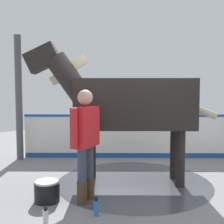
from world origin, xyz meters
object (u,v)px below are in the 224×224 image
object	(u,v)px
bottle_spray	(96,207)
handler	(85,138)
wash_bucket	(47,191)
bottle_shampoo	(46,216)
horse	(127,103)

from	to	relation	value
bottle_spray	handler	bearing A→B (deg)	-19.81
handler	wash_bucket	world-z (taller)	handler
bottle_spray	wash_bucket	bearing A→B (deg)	17.54
wash_bucket	bottle_shampoo	size ratio (longest dim) A/B	1.79
handler	bottle_spray	bearing A→B (deg)	-44.53
bottle_shampoo	bottle_spray	distance (m)	0.65
handler	bottle_spray	xyz separation A→B (m)	(-0.50, 0.18, -0.84)
horse	handler	distance (m)	1.19
horse	wash_bucket	distance (m)	1.99
handler	wash_bucket	distance (m)	0.99
wash_bucket	bottle_spray	world-z (taller)	wash_bucket
wash_bucket	bottle_shampoo	xyz separation A→B (m)	(-0.63, 0.34, -0.06)
handler	bottle_spray	world-z (taller)	handler
handler	bottle_shampoo	size ratio (longest dim) A/B	7.98
handler	wash_bucket	size ratio (longest dim) A/B	4.46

